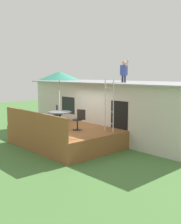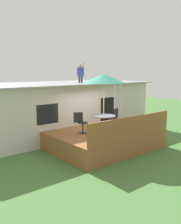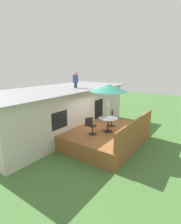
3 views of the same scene
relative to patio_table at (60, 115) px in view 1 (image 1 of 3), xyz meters
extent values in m
plane|color=#477538|center=(0.20, 0.22, -1.39)|extent=(40.00, 40.00, 0.00)
cube|color=beige|center=(0.20, 3.82, -0.01)|extent=(10.00, 4.00, 2.76)
cube|color=#99999E|center=(0.20, 3.82, 1.40)|extent=(10.50, 4.50, 0.06)
cube|color=black|center=(-1.74, 1.83, 0.16)|extent=(1.10, 0.03, 0.90)
cube|color=black|center=(1.96, 1.83, -0.34)|extent=(1.00, 0.03, 2.00)
cube|color=brown|center=(0.20, 0.22, -0.99)|extent=(4.70, 3.52, 0.80)
cube|color=brown|center=(0.20, -1.49, -0.14)|extent=(4.60, 0.08, 0.90)
cylinder|color=black|center=(0.00, 0.00, -0.57)|extent=(0.48, 0.48, 0.03)
cylinder|color=black|center=(0.00, 0.00, -0.22)|extent=(0.07, 0.07, 0.71)
cylinder|color=#4C4C51|center=(0.00, 0.00, 0.14)|extent=(1.04, 1.04, 0.03)
cylinder|color=silver|center=(0.00, 0.00, 0.61)|extent=(0.04, 0.04, 2.40)
cone|color=#338C72|center=(0.00, 0.00, 1.76)|extent=(1.90, 1.90, 0.38)
cylinder|color=silver|center=(1.76, 1.12, 0.51)|extent=(0.04, 0.04, 2.20)
cylinder|color=silver|center=(2.24, 1.12, 0.51)|extent=(0.04, 0.04, 2.20)
cylinder|color=silver|center=(2.00, 1.12, -0.24)|extent=(0.48, 0.03, 0.03)
cylinder|color=silver|center=(2.00, 1.12, 0.26)|extent=(0.48, 0.03, 0.03)
cylinder|color=silver|center=(2.00, 1.12, 0.76)|extent=(0.48, 0.03, 0.03)
cylinder|color=silver|center=(2.00, 1.12, 1.26)|extent=(0.48, 0.03, 0.03)
cylinder|color=#33384C|center=(1.01, 3.09, 1.60)|extent=(0.10, 0.10, 0.34)
cylinder|color=#33384C|center=(1.17, 3.09, 1.60)|extent=(0.10, 0.10, 0.34)
cube|color=#384799|center=(1.09, 3.09, 2.02)|extent=(0.32, 0.20, 0.50)
sphere|color=tan|center=(1.09, 3.09, 2.38)|extent=(0.20, 0.20, 0.20)
cylinder|color=tan|center=(1.27, 3.09, 2.32)|extent=(0.26, 0.08, 0.44)
cylinder|color=black|center=(-0.81, 0.44, -0.58)|extent=(0.40, 0.40, 0.02)
cylinder|color=black|center=(-0.81, 0.44, -0.36)|extent=(0.06, 0.06, 0.44)
cylinder|color=black|center=(-0.81, 0.44, -0.13)|extent=(0.44, 0.44, 0.04)
cube|color=black|center=(-0.98, 0.54, 0.11)|extent=(0.37, 0.23, 0.44)
cylinder|color=black|center=(0.91, 0.28, -0.58)|extent=(0.40, 0.40, 0.02)
cylinder|color=black|center=(0.91, 0.28, -0.36)|extent=(0.06, 0.06, 0.44)
cylinder|color=black|center=(0.91, 0.28, -0.13)|extent=(0.44, 0.44, 0.04)
cube|color=black|center=(1.10, 0.34, 0.11)|extent=(0.39, 0.16, 0.44)
camera|label=1|loc=(9.94, -7.20, 1.84)|focal=43.80mm
camera|label=2|loc=(-7.23, -7.89, 2.09)|focal=39.89mm
camera|label=3|loc=(-7.77, -4.33, 2.81)|focal=28.05mm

